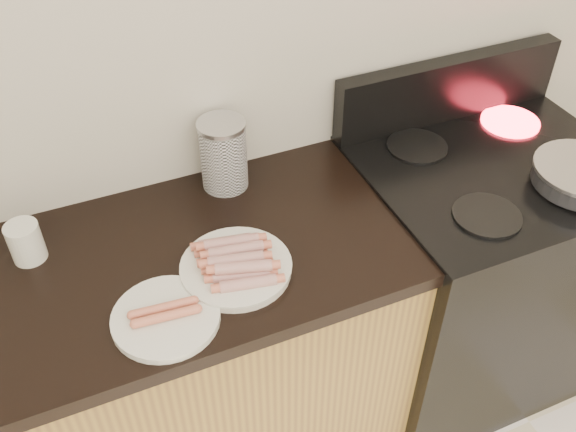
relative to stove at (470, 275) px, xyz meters
name	(u,v)px	position (x,y,z in m)	size (l,w,h in m)	color
wall_back	(191,41)	(-0.78, 0.32, 0.84)	(4.00, 0.04, 2.60)	silver
stove	(470,275)	(0.00, 0.00, 0.00)	(0.76, 0.65, 0.91)	black
stove_panel	(448,89)	(0.00, 0.28, 0.55)	(0.76, 0.06, 0.20)	black
burner_near_left	(487,216)	(-0.17, -0.17, 0.46)	(0.18, 0.18, 0.01)	black
burner_far_left	(417,146)	(-0.17, 0.17, 0.46)	(0.18, 0.18, 0.01)	black
burner_far_right	(510,122)	(0.17, 0.17, 0.46)	(0.18, 0.18, 0.01)	#FF1E2D
main_plate	(236,269)	(-0.83, -0.09, 0.45)	(0.26, 0.26, 0.02)	white
side_plate	(166,318)	(-1.03, -0.17, 0.45)	(0.24, 0.24, 0.02)	white
hotdog_pile	(235,259)	(-0.83, -0.09, 0.49)	(0.13, 0.21, 0.05)	maroon
plain_sausages	(165,312)	(-1.03, -0.17, 0.47)	(0.14, 0.06, 0.02)	#B35B32
canister	(223,154)	(-0.75, 0.24, 0.55)	(0.13, 0.13, 0.20)	white
mug	(26,242)	(-1.28, 0.16, 0.49)	(0.08, 0.08, 0.10)	white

